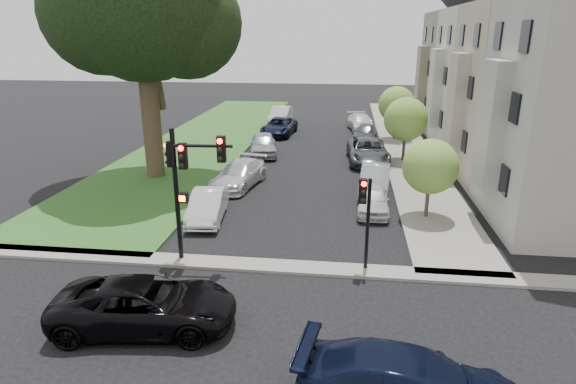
# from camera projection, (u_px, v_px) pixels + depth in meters

# --- Properties ---
(ground) EXTENTS (140.00, 140.00, 0.00)m
(ground) POSITION_uv_depth(u_px,v_px,m) (270.00, 296.00, 16.06)
(ground) COLOR black
(ground) RESTS_ON ground
(grass_strip) EXTENTS (8.00, 44.00, 0.12)m
(grass_strip) POSITION_uv_depth(u_px,v_px,m) (208.00, 138.00, 39.69)
(grass_strip) COLOR #25531F
(grass_strip) RESTS_ON ground
(sidewalk_right) EXTENTS (3.50, 44.00, 0.12)m
(sidewalk_right) POSITION_uv_depth(u_px,v_px,m) (403.00, 143.00, 37.85)
(sidewalk_right) COLOR gray
(sidewalk_right) RESTS_ON ground
(sidewalk_cross) EXTENTS (60.00, 1.00, 0.12)m
(sidewalk_cross) POSITION_uv_depth(u_px,v_px,m) (278.00, 266.00, 17.92)
(sidewalk_cross) COLOR gray
(sidewalk_cross) RESTS_ON ground
(house_b) EXTENTS (7.70, 7.55, 15.97)m
(house_b) POSITION_uv_depth(u_px,v_px,m) (530.00, 59.00, 27.01)
(house_b) COLOR #A1988E
(house_b) RESTS_ON ground
(house_c) EXTENTS (7.70, 7.55, 15.97)m
(house_c) POSITION_uv_depth(u_px,v_px,m) (493.00, 53.00, 34.08)
(house_c) COLOR #A4A098
(house_c) RESTS_ON ground
(house_d) EXTENTS (7.70, 7.55, 15.97)m
(house_d) POSITION_uv_depth(u_px,v_px,m) (469.00, 50.00, 41.14)
(house_d) COLOR slate
(house_d) RESTS_ON ground
(small_tree_a) EXTENTS (2.54, 2.54, 3.81)m
(small_tree_a) POSITION_uv_depth(u_px,v_px,m) (430.00, 167.00, 21.92)
(small_tree_a) COLOR #443923
(small_tree_a) RESTS_ON ground
(small_tree_b) EXTENTS (2.90, 2.90, 4.35)m
(small_tree_b) POSITION_uv_depth(u_px,v_px,m) (406.00, 119.00, 31.78)
(small_tree_b) COLOR #443923
(small_tree_b) RESTS_ON ground
(small_tree_c) EXTENTS (2.89, 2.89, 4.33)m
(small_tree_c) POSITION_uv_depth(u_px,v_px,m) (397.00, 105.00, 38.32)
(small_tree_c) COLOR #443923
(small_tree_c) RESTS_ON ground
(traffic_signal_main) EXTENTS (2.51, 0.65, 5.13)m
(traffic_signal_main) POSITION_uv_depth(u_px,v_px,m) (186.00, 172.00, 17.44)
(traffic_signal_main) COLOR black
(traffic_signal_main) RESTS_ON ground
(traffic_signal_secondary) EXTENTS (0.46, 0.37, 3.55)m
(traffic_signal_secondary) POSITION_uv_depth(u_px,v_px,m) (365.00, 207.00, 16.98)
(traffic_signal_secondary) COLOR black
(traffic_signal_secondary) RESTS_ON ground
(car_cross_near) EXTENTS (5.60, 3.12, 1.48)m
(car_cross_near) POSITION_uv_depth(u_px,v_px,m) (145.00, 305.00, 14.14)
(car_cross_near) COLOR black
(car_cross_near) RESTS_ON ground
(car_parked_0) EXTENTS (1.58, 3.81, 1.29)m
(car_parked_0) POSITION_uv_depth(u_px,v_px,m) (373.00, 199.00, 23.35)
(car_parked_0) COLOR silver
(car_parked_0) RESTS_ON ground
(car_parked_1) EXTENTS (1.96, 4.50, 1.44)m
(car_parked_1) POSITION_uv_depth(u_px,v_px,m) (375.00, 179.00, 26.40)
(car_parked_1) COLOR #999BA0
(car_parked_1) RESTS_ON ground
(car_parked_2) EXTENTS (2.93, 5.77, 1.56)m
(car_parked_2) POSITION_uv_depth(u_px,v_px,m) (368.00, 151.00, 32.31)
(car_parked_2) COLOR #3F4247
(car_parked_2) RESTS_ON ground
(car_parked_3) EXTENTS (2.25, 4.30, 1.40)m
(car_parked_3) POSITION_uv_depth(u_px,v_px,m) (365.00, 132.00, 38.72)
(car_parked_3) COLOR #3F4247
(car_parked_3) RESTS_ON ground
(car_parked_4) EXTENTS (2.80, 5.12, 1.41)m
(car_parked_4) POSITION_uv_depth(u_px,v_px,m) (361.00, 123.00, 42.89)
(car_parked_4) COLOR silver
(car_parked_4) RESTS_ON ground
(car_parked_5) EXTENTS (1.90, 4.29, 1.37)m
(car_parked_5) POSITION_uv_depth(u_px,v_px,m) (208.00, 206.00, 22.40)
(car_parked_5) COLOR silver
(car_parked_5) RESTS_ON ground
(car_parked_6) EXTENTS (2.84, 5.18, 1.42)m
(car_parked_6) POSITION_uv_depth(u_px,v_px,m) (239.00, 174.00, 27.25)
(car_parked_6) COLOR silver
(car_parked_6) RESTS_ON ground
(car_parked_7) EXTENTS (2.66, 4.84, 1.56)m
(car_parked_7) POSITION_uv_depth(u_px,v_px,m) (263.00, 144.00, 34.31)
(car_parked_7) COLOR #999BA0
(car_parked_7) RESTS_ON ground
(car_parked_8) EXTENTS (2.84, 5.38, 1.44)m
(car_parked_8) POSITION_uv_depth(u_px,v_px,m) (279.00, 127.00, 41.02)
(car_parked_8) COLOR black
(car_parked_8) RESTS_ON ground
(car_parked_9) EXTENTS (1.91, 4.95, 1.61)m
(car_parked_9) POSITION_uv_depth(u_px,v_px,m) (281.00, 115.00, 46.04)
(car_parked_9) COLOR silver
(car_parked_9) RESTS_ON ground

